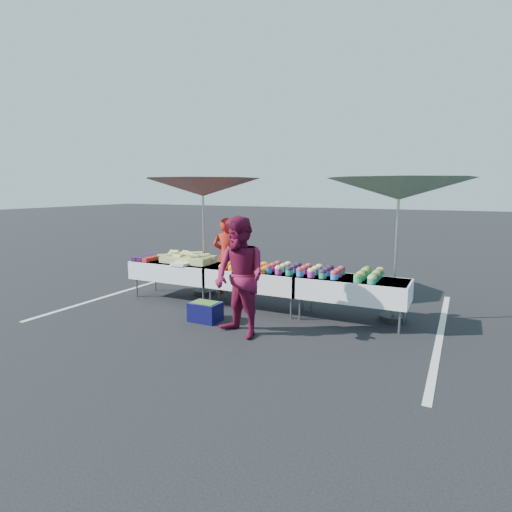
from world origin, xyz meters
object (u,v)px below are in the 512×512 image
at_px(table_left, 177,270).
at_px(storage_bin, 205,311).
at_px(table_center, 256,278).
at_px(vendor, 227,256).
at_px(umbrella_right, 399,190).
at_px(umbrella_left, 203,188).
at_px(customer, 240,277).
at_px(table_right, 352,288).

distance_m(table_left, storage_bin, 1.78).
bearing_deg(table_center, vendor, 144.59).
bearing_deg(table_left, storage_bin, -38.05).
height_order(table_center, vendor, vendor).
height_order(vendor, umbrella_right, umbrella_right).
distance_m(umbrella_right, storage_bin, 3.80).
relative_size(vendor, umbrella_right, 0.58).
relative_size(table_center, umbrella_left, 0.60).
distance_m(vendor, umbrella_right, 3.77).
distance_m(customer, umbrella_left, 3.05).
bearing_deg(vendor, umbrella_right, 163.56).
relative_size(table_right, vendor, 1.14).
xyz_separation_m(umbrella_right, storage_bin, (-2.85, -1.47, -2.04)).
xyz_separation_m(vendor, storage_bin, (0.63, -1.82, -0.64)).
bearing_deg(umbrella_left, table_left, -121.59).
xyz_separation_m(customer, storage_bin, (-0.87, 0.37, -0.74)).
relative_size(table_left, storage_bin, 3.60).
relative_size(table_center, customer, 1.02).
height_order(table_left, umbrella_left, umbrella_left).
bearing_deg(table_center, table_right, 0.00).
bearing_deg(table_left, table_right, 0.00).
xyz_separation_m(vendor, umbrella_left, (-0.42, -0.23, 1.42)).
xyz_separation_m(table_right, vendor, (-2.86, 0.76, 0.23)).
distance_m(table_right, umbrella_right, 1.79).
xyz_separation_m(table_center, umbrella_left, (-1.48, 0.52, 1.65)).
xyz_separation_m(vendor, umbrella_right, (3.48, -0.36, 1.40)).
bearing_deg(customer, table_left, 168.54).
xyz_separation_m(customer, umbrella_right, (1.98, 1.84, 1.30)).
relative_size(table_left, table_center, 1.00).
height_order(table_center, umbrella_right, umbrella_right).
xyz_separation_m(table_right, umbrella_right, (0.62, 0.40, 1.63)).
relative_size(table_right, storage_bin, 3.60).
xyz_separation_m(table_right, customer, (-1.36, -1.44, 0.33)).
xyz_separation_m(umbrella_left, umbrella_right, (3.90, -0.12, -0.03)).
bearing_deg(umbrella_left, customer, -45.78).
xyz_separation_m(table_center, storage_bin, (-0.44, -1.07, -0.41)).
relative_size(umbrella_right, storage_bin, 5.42).
bearing_deg(table_center, storage_bin, -112.16).
bearing_deg(umbrella_right, storage_bin, -152.77).
relative_size(vendor, umbrella_left, 0.52).
distance_m(table_left, umbrella_right, 4.54).
bearing_deg(umbrella_right, table_right, -147.08).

